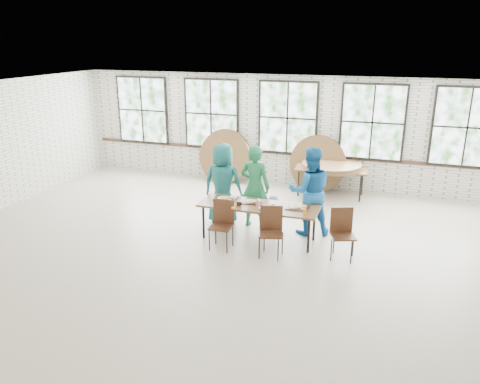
# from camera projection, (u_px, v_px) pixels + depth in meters

# --- Properties ---
(room) EXTENTS (12.00, 12.00, 12.00)m
(room) POSITION_uv_depth(u_px,v_px,m) (288.00, 120.00, 12.54)
(room) COLOR #B09F8C
(room) RESTS_ON ground
(dining_table) EXTENTS (2.40, 0.81, 0.74)m
(dining_table) POSITION_uv_depth(u_px,v_px,m) (259.00, 207.00, 9.36)
(dining_table) COLOR brown
(dining_table) RESTS_ON ground
(chair_near_left) EXTENTS (0.44, 0.42, 0.95)m
(chair_near_left) POSITION_uv_depth(u_px,v_px,m) (222.00, 220.00, 9.08)
(chair_near_left) COLOR #452717
(chair_near_left) RESTS_ON ground
(chair_near_right) EXTENTS (0.51, 0.50, 0.95)m
(chair_near_right) POSITION_uv_depth(u_px,v_px,m) (271.00, 227.00, 8.75)
(chair_near_right) COLOR #452717
(chair_near_right) RESTS_ON ground
(chair_spare) EXTENTS (0.54, 0.53, 0.95)m
(chair_spare) POSITION_uv_depth(u_px,v_px,m) (342.00, 229.00, 8.66)
(chair_spare) COLOR #452717
(chair_spare) RESTS_ON ground
(adult_teal) EXTENTS (0.88, 0.58, 1.79)m
(adult_teal) POSITION_uv_depth(u_px,v_px,m) (223.00, 184.00, 10.19)
(adult_teal) COLOR #1C6C6A
(adult_teal) RESTS_ON ground
(adult_green) EXTENTS (0.70, 0.49, 1.81)m
(adult_green) POSITION_uv_depth(u_px,v_px,m) (255.00, 187.00, 9.96)
(adult_green) COLOR #1D6F41
(adult_green) RESTS_ON ground
(toddler) EXTENTS (0.52, 0.37, 0.74)m
(toddler) POSITION_uv_depth(u_px,v_px,m) (273.00, 212.00, 10.01)
(toddler) COLOR #181239
(toddler) RESTS_ON ground
(adult_blue) EXTENTS (1.09, 0.97, 1.85)m
(adult_blue) POSITION_uv_depth(u_px,v_px,m) (310.00, 191.00, 9.60)
(adult_blue) COLOR #1864AB
(adult_blue) RESTS_ON ground
(storage_table) EXTENTS (1.85, 0.87, 0.74)m
(storage_table) POSITION_uv_depth(u_px,v_px,m) (331.00, 170.00, 11.99)
(storage_table) COLOR brown
(storage_table) RESTS_ON ground
(tabletop_clutter) EXTENTS (1.98, 0.61, 0.11)m
(tabletop_clutter) POSITION_uv_depth(u_px,v_px,m) (262.00, 205.00, 9.29)
(tabletop_clutter) COLOR black
(tabletop_clutter) RESTS_ON dining_table
(round_tops_stacked) EXTENTS (1.50, 1.50, 0.13)m
(round_tops_stacked) POSITION_uv_depth(u_px,v_px,m) (331.00, 166.00, 11.95)
(round_tops_stacked) COLOR brown
(round_tops_stacked) RESTS_ON storage_table
(round_tops_leaning) EXTENTS (4.14, 0.45, 1.50)m
(round_tops_leaning) POSITION_uv_depth(u_px,v_px,m) (270.00, 160.00, 12.80)
(round_tops_leaning) COLOR brown
(round_tops_leaning) RESTS_ON ground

